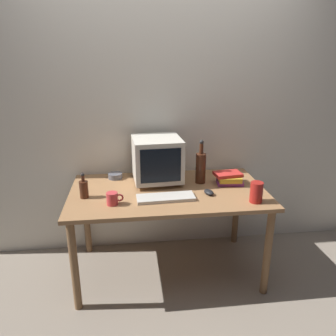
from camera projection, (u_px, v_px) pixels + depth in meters
ground_plane at (168, 269)px, 2.80m from camera, size 6.00×6.00×0.00m
back_wall at (161, 113)px, 2.85m from camera, size 4.00×0.08×2.50m
desk at (168, 200)px, 2.59m from camera, size 1.51×0.85×0.73m
crt_monitor at (157, 159)px, 2.67m from camera, size 0.40×0.41×0.37m
keyboard at (166, 198)px, 2.40m from camera, size 0.43×0.17×0.02m
computer_mouse at (209, 192)px, 2.47m from camera, size 0.09×0.11×0.04m
bottle_tall at (201, 167)px, 2.67m from camera, size 0.08×0.08×0.36m
bottle_short at (84, 189)px, 2.40m from camera, size 0.06×0.06×0.19m
book_stack at (229, 178)px, 2.66m from camera, size 0.24×0.18×0.10m
mug at (113, 199)px, 2.30m from camera, size 0.12×0.08×0.09m
cd_spindle at (115, 176)px, 2.79m from camera, size 0.12×0.12×0.04m
metal_canister at (256, 192)px, 2.33m from camera, size 0.09×0.09×0.15m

